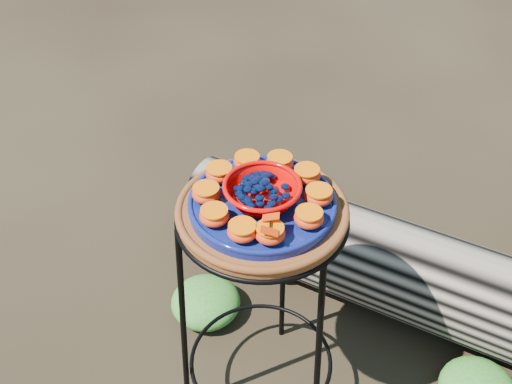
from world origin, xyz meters
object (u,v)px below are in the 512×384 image
(terracotta_saucer, at_px, (262,213))
(red_bowl, at_px, (262,193))
(plant_stand, at_px, (261,315))
(cobalt_plate, at_px, (262,204))
(driftwood_log, at_px, (425,278))

(terracotta_saucer, height_order, red_bowl, red_bowl)
(plant_stand, relative_size, red_bowl, 4.19)
(cobalt_plate, bearing_deg, plant_stand, 0.00)
(red_bowl, bearing_deg, cobalt_plate, 0.00)
(plant_stand, height_order, red_bowl, red_bowl)
(terracotta_saucer, bearing_deg, cobalt_plate, 0.00)
(red_bowl, bearing_deg, driftwood_log, 48.21)
(plant_stand, xyz_separation_m, terracotta_saucer, (0.00, 0.00, 0.37))
(plant_stand, bearing_deg, red_bowl, 0.00)
(plant_stand, bearing_deg, driftwood_log, 48.21)
(terracotta_saucer, bearing_deg, red_bowl, 0.00)
(cobalt_plate, relative_size, driftwood_log, 0.20)
(terracotta_saucer, distance_m, red_bowl, 0.06)
(cobalt_plate, height_order, red_bowl, red_bowl)
(plant_stand, distance_m, red_bowl, 0.43)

